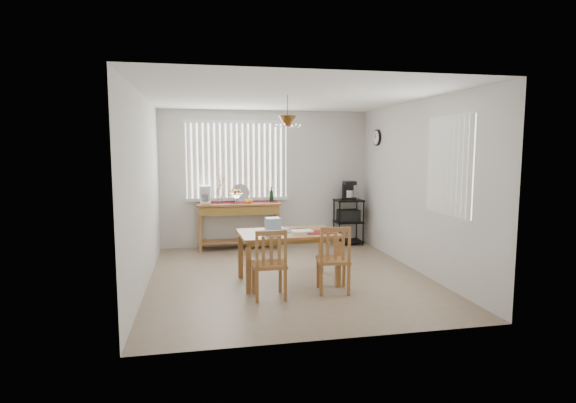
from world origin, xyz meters
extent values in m
cube|color=gray|center=(0.00, 0.00, -0.01)|extent=(4.00, 4.50, 0.01)
cube|color=silver|center=(0.00, 2.30, 1.30)|extent=(4.00, 0.10, 2.60)
cube|color=silver|center=(0.00, -2.30, 1.30)|extent=(4.00, 0.10, 2.60)
cube|color=silver|center=(-2.05, 0.00, 1.30)|extent=(0.10, 4.50, 2.60)
cube|color=silver|center=(2.05, 0.00, 1.30)|extent=(0.10, 4.50, 2.60)
cube|color=white|center=(0.00, 0.00, 2.65)|extent=(4.00, 4.50, 0.10)
cube|color=white|center=(-0.55, 2.25, 1.65)|extent=(1.90, 0.01, 1.40)
cube|color=white|center=(-1.45, 2.23, 1.65)|extent=(0.07, 0.03, 1.40)
cube|color=white|center=(-1.34, 2.23, 1.65)|extent=(0.07, 0.03, 1.40)
cube|color=white|center=(-1.24, 2.23, 1.65)|extent=(0.07, 0.03, 1.40)
cube|color=white|center=(-1.13, 2.23, 1.65)|extent=(0.07, 0.03, 1.40)
cube|color=white|center=(-1.03, 2.23, 1.65)|extent=(0.07, 0.03, 1.40)
cube|color=white|center=(-0.92, 2.23, 1.65)|extent=(0.07, 0.03, 1.40)
cube|color=white|center=(-0.81, 2.23, 1.65)|extent=(0.07, 0.03, 1.40)
cube|color=white|center=(-0.71, 2.23, 1.65)|extent=(0.07, 0.03, 1.40)
cube|color=white|center=(-0.60, 2.23, 1.65)|extent=(0.07, 0.03, 1.40)
cube|color=white|center=(-0.50, 2.23, 1.65)|extent=(0.07, 0.03, 1.40)
cube|color=white|center=(-0.39, 2.23, 1.65)|extent=(0.07, 0.03, 1.40)
cube|color=white|center=(-0.29, 2.23, 1.65)|extent=(0.07, 0.03, 1.40)
cube|color=white|center=(-0.18, 2.23, 1.65)|extent=(0.07, 0.03, 1.40)
cube|color=white|center=(-0.08, 2.23, 1.65)|extent=(0.07, 0.03, 1.40)
cube|color=white|center=(0.03, 2.23, 1.65)|extent=(0.07, 0.03, 1.40)
cube|color=white|center=(0.14, 2.23, 1.65)|extent=(0.07, 0.03, 1.40)
cube|color=white|center=(0.24, 2.23, 1.65)|extent=(0.07, 0.03, 1.40)
cube|color=white|center=(0.35, 2.23, 1.65)|extent=(0.07, 0.03, 1.40)
cube|color=white|center=(-0.55, 2.22, 0.92)|extent=(1.98, 0.06, 0.06)
cube|color=white|center=(-0.55, 2.22, 2.38)|extent=(1.98, 0.06, 0.06)
cube|color=white|center=(2.00, -0.90, 1.65)|extent=(0.01, 1.10, 1.30)
cube|color=white|center=(1.99, -1.40, 1.65)|extent=(0.03, 0.07, 1.30)
cube|color=white|center=(1.99, -1.29, 1.65)|extent=(0.03, 0.07, 1.30)
cube|color=white|center=(1.99, -1.18, 1.65)|extent=(0.03, 0.07, 1.30)
cube|color=white|center=(1.99, -1.07, 1.65)|extent=(0.03, 0.07, 1.30)
cube|color=white|center=(1.99, -0.96, 1.65)|extent=(0.03, 0.07, 1.30)
cube|color=white|center=(1.99, -0.85, 1.65)|extent=(0.03, 0.07, 1.30)
cube|color=white|center=(1.99, -0.74, 1.65)|extent=(0.03, 0.07, 1.30)
cube|color=white|center=(1.99, -0.63, 1.65)|extent=(0.03, 0.07, 1.30)
cube|color=white|center=(1.99, -0.52, 1.65)|extent=(0.03, 0.07, 1.30)
cube|color=white|center=(1.99, -0.41, 1.65)|extent=(0.03, 0.07, 1.30)
cylinder|color=black|center=(1.98, 1.55, 2.08)|extent=(0.04, 0.30, 0.30)
cylinder|color=white|center=(1.95, 1.55, 2.08)|extent=(0.01, 0.25, 0.25)
cylinder|color=brown|center=(-0.07, -0.27, 2.43)|extent=(0.01, 0.01, 0.34)
cone|color=brown|center=(-0.07, -0.27, 2.25)|extent=(0.24, 0.24, 0.14)
sphere|color=white|center=(0.09, -0.27, 2.19)|extent=(0.05, 0.05, 0.05)
sphere|color=white|center=(0.01, -0.13, 2.19)|extent=(0.05, 0.05, 0.05)
sphere|color=white|center=(-0.15, -0.13, 2.19)|extent=(0.05, 0.05, 0.05)
sphere|color=white|center=(-0.23, -0.27, 2.19)|extent=(0.05, 0.05, 0.05)
sphere|color=white|center=(-0.15, -0.41, 2.19)|extent=(0.05, 0.05, 0.05)
sphere|color=white|center=(0.01, -0.41, 2.19)|extent=(0.05, 0.05, 0.05)
cube|color=#9D6735|center=(-0.55, 2.01, 0.85)|extent=(1.54, 0.43, 0.04)
cube|color=olive|center=(-0.55, 2.01, 0.74)|extent=(1.48, 0.39, 0.15)
cube|color=#9D6735|center=(-1.27, 1.84, 0.33)|extent=(0.06, 0.06, 0.66)
cube|color=#9D6735|center=(0.17, 1.84, 0.33)|extent=(0.06, 0.06, 0.66)
cube|color=#9D6735|center=(-1.27, 2.18, 0.33)|extent=(0.06, 0.06, 0.66)
cube|color=#9D6735|center=(0.17, 2.18, 0.33)|extent=(0.06, 0.06, 0.66)
cube|color=#9D6735|center=(-0.55, 2.01, 0.14)|extent=(1.42, 0.38, 0.03)
cube|color=red|center=(-0.31, 2.01, 0.21)|extent=(0.29, 0.21, 0.10)
cube|color=maroon|center=(-0.55, 2.01, 0.87)|extent=(1.46, 0.24, 0.01)
cube|color=white|center=(-1.17, 2.01, 0.89)|extent=(0.19, 0.23, 0.05)
cube|color=white|center=(-1.17, 2.09, 1.01)|extent=(0.19, 0.08, 0.29)
cube|color=white|center=(-1.17, 1.99, 1.17)|extent=(0.19, 0.21, 0.07)
cylinder|color=white|center=(-1.17, 1.98, 0.98)|extent=(0.13, 0.13, 0.13)
cylinder|color=white|center=(-0.60, 1.99, 0.91)|extent=(0.05, 0.05, 0.10)
cone|color=white|center=(-0.60, 1.99, 1.01)|extent=(0.25, 0.25, 0.09)
sphere|color=#A93216|center=(-0.55, 1.99, 1.09)|extent=(0.08, 0.08, 0.08)
sphere|color=#A93216|center=(-0.62, 2.04, 1.09)|extent=(0.08, 0.08, 0.08)
sphere|color=#A93216|center=(-0.62, 1.95, 1.09)|extent=(0.08, 0.08, 0.08)
sphere|color=orange|center=(-0.41, 1.94, 0.90)|extent=(0.08, 0.08, 0.08)
sphere|color=orange|center=(-0.34, 1.94, 0.90)|extent=(0.08, 0.08, 0.08)
cylinder|color=silver|center=(-0.50, 2.19, 1.04)|extent=(0.35, 0.09, 0.34)
cylinder|color=white|center=(-0.89, 2.06, 0.93)|extent=(0.08, 0.08, 0.13)
cylinder|color=#4C3823|center=(-0.89, 2.06, 1.22)|extent=(0.08, 0.04, 0.43)
cylinder|color=#4C3823|center=(-0.89, 2.06, 1.24)|extent=(0.13, 0.06, 0.47)
cylinder|color=#4C3823|center=(-0.89, 2.06, 1.19)|extent=(0.17, 0.07, 0.35)
cylinder|color=#4C3823|center=(-0.89, 2.06, 1.27)|extent=(0.05, 0.03, 0.53)
cylinder|color=#4C3823|center=(-0.89, 2.06, 1.18)|extent=(0.21, 0.10, 0.30)
cylinder|color=black|center=(0.08, 2.06, 0.98)|extent=(0.07, 0.07, 0.22)
cylinder|color=black|center=(0.08, 2.06, 1.13)|extent=(0.03, 0.03, 0.08)
cylinder|color=black|center=(1.36, 1.81, 0.44)|extent=(0.03, 0.03, 0.89)
cylinder|color=black|center=(1.84, 1.81, 0.44)|extent=(0.03, 0.03, 0.89)
cylinder|color=black|center=(1.36, 2.19, 0.44)|extent=(0.03, 0.03, 0.89)
cylinder|color=black|center=(1.84, 2.19, 0.44)|extent=(0.03, 0.03, 0.89)
cube|color=black|center=(1.60, 2.00, 0.87)|extent=(0.52, 0.42, 0.03)
cube|color=black|center=(1.60, 2.00, 0.44)|extent=(0.52, 0.42, 0.03)
cube|color=black|center=(1.60, 2.00, 0.06)|extent=(0.52, 0.42, 0.03)
cube|color=black|center=(1.60, 2.00, 0.57)|extent=(0.40, 0.31, 0.23)
cube|color=black|center=(1.60, 1.98, 0.91)|extent=(0.21, 0.25, 0.05)
cube|color=black|center=(1.60, 2.06, 1.04)|extent=(0.21, 0.08, 0.31)
cube|color=black|center=(1.60, 1.98, 1.22)|extent=(0.21, 0.23, 0.07)
cylinder|color=silver|center=(1.60, 1.97, 1.01)|extent=(0.14, 0.14, 0.14)
cube|color=#9D6735|center=(-0.07, -0.27, 0.70)|extent=(1.38, 0.93, 0.04)
cube|color=olive|center=(-0.07, -0.27, 0.65)|extent=(1.28, 0.83, 0.06)
cube|color=#9D6735|center=(-0.67, -0.68, 0.31)|extent=(0.07, 0.07, 0.62)
cube|color=#9D6735|center=(0.56, -0.62, 0.31)|extent=(0.07, 0.07, 0.62)
cube|color=#9D6735|center=(-0.70, 0.07, 0.31)|extent=(0.07, 0.07, 0.62)
cube|color=#9D6735|center=(0.53, 0.13, 0.31)|extent=(0.07, 0.07, 0.62)
cube|color=#147560|center=(-0.26, -0.23, 0.72)|extent=(0.42, 0.31, 0.01)
cube|color=maroon|center=(0.37, -0.40, 0.72)|extent=(0.42, 0.31, 0.01)
cube|color=white|center=(0.12, -0.31, 0.73)|extent=(0.30, 0.24, 0.02)
cube|color=black|center=(0.12, -0.19, 0.73)|extent=(0.29, 0.04, 0.03)
cube|color=#95BCD9|center=(-0.30, -0.43, 0.83)|extent=(0.20, 0.20, 0.23)
cube|color=#9D6735|center=(-0.43, -0.87, 0.42)|extent=(0.41, 0.41, 0.04)
cube|color=#9D6735|center=(-0.25, -0.69, 0.20)|extent=(0.04, 0.04, 0.40)
cube|color=#9D6735|center=(-0.60, -0.69, 0.20)|extent=(0.04, 0.04, 0.40)
cube|color=#9D6735|center=(-0.25, -1.04, 0.20)|extent=(0.04, 0.04, 0.40)
cube|color=#9D6735|center=(-0.60, -1.04, 0.20)|extent=(0.04, 0.04, 0.40)
cube|color=#9D6735|center=(-0.25, -1.05, 0.67)|extent=(0.03, 0.03, 0.45)
cube|color=#9D6735|center=(-0.60, -1.05, 0.67)|extent=(0.03, 0.03, 0.45)
cube|color=#9D6735|center=(-0.43, -1.05, 0.86)|extent=(0.37, 0.03, 0.06)
cube|color=#9D6735|center=(-0.33, -1.05, 0.64)|extent=(0.04, 0.02, 0.36)
cube|color=#9D6735|center=(-0.43, -1.05, 0.64)|extent=(0.04, 0.02, 0.36)
cube|color=#9D6735|center=(-0.52, -1.05, 0.64)|extent=(0.04, 0.02, 0.36)
cube|color=#9D6735|center=(0.44, -0.80, 0.42)|extent=(0.47, 0.47, 0.04)
cube|color=#9D6735|center=(0.64, -0.65, 0.20)|extent=(0.04, 0.04, 0.40)
cube|color=#9D6735|center=(0.29, -0.60, 0.20)|extent=(0.04, 0.04, 0.40)
cube|color=#9D6735|center=(0.59, -1.00, 0.20)|extent=(0.04, 0.04, 0.40)
cube|color=#9D6735|center=(0.24, -0.95, 0.20)|extent=(0.04, 0.04, 0.40)
cube|color=#9D6735|center=(0.58, -1.01, 0.67)|extent=(0.04, 0.04, 0.45)
cube|color=#9D6735|center=(0.23, -0.96, 0.67)|extent=(0.04, 0.04, 0.45)
cube|color=#9D6735|center=(0.41, -0.99, 0.86)|extent=(0.37, 0.08, 0.06)
cube|color=#9D6735|center=(0.51, -1.00, 0.65)|extent=(0.04, 0.03, 0.36)
cube|color=#9D6735|center=(0.41, -0.99, 0.65)|extent=(0.04, 0.03, 0.36)
cube|color=#9D6735|center=(0.31, -0.97, 0.65)|extent=(0.04, 0.03, 0.36)
camera|label=1|loc=(-1.26, -6.33, 1.87)|focal=28.00mm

